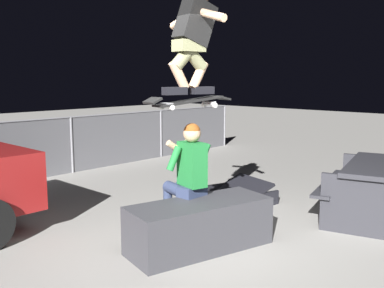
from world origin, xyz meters
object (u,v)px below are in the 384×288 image
object	(u,v)px
skateboard	(189,101)
kicker_ramp	(231,198)
person_sitting_on_ledge	(187,174)
skater_airborne	(193,35)
ledge_box_main	(199,226)
picnic_table_back	(376,182)

from	to	relation	value
skateboard	kicker_ramp	size ratio (longest dim) A/B	0.86
skateboard	person_sitting_on_ledge	bearing A→B (deg)	47.65
skateboard	skater_airborne	xyz separation A→B (m)	(0.06, -0.01, 0.69)
skateboard	skater_airborne	size ratio (longest dim) A/B	0.93
ledge_box_main	skater_airborne	size ratio (longest dim) A/B	1.42
ledge_box_main	picnic_table_back	xyz separation A→B (m)	(2.37, -1.01, 0.23)
skateboard	skater_airborne	world-z (taller)	skater_airborne
kicker_ramp	ledge_box_main	bearing A→B (deg)	-153.04
ledge_box_main	kicker_ramp	size ratio (longest dim) A/B	1.31
ledge_box_main	person_sitting_on_ledge	size ratio (longest dim) A/B	1.17
person_sitting_on_ledge	skater_airborne	bearing A→B (deg)	-123.09
picnic_table_back	skateboard	bearing A→B (deg)	155.36
ledge_box_main	skateboard	size ratio (longest dim) A/B	1.53
skater_airborne	ledge_box_main	bearing A→B (deg)	-86.99
ledge_box_main	person_sitting_on_ledge	xyz separation A→B (m)	(0.16, 0.34, 0.50)
skateboard	picnic_table_back	world-z (taller)	skateboard
skater_airborne	person_sitting_on_ledge	bearing A→B (deg)	56.91
skateboard	skater_airborne	bearing A→B (deg)	-10.11
skater_airborne	picnic_table_back	bearing A→B (deg)	-24.95
picnic_table_back	skater_airborne	bearing A→B (deg)	155.05
ledge_box_main	skateboard	world-z (taller)	skateboard
person_sitting_on_ledge	skater_airborne	world-z (taller)	skater_airborne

